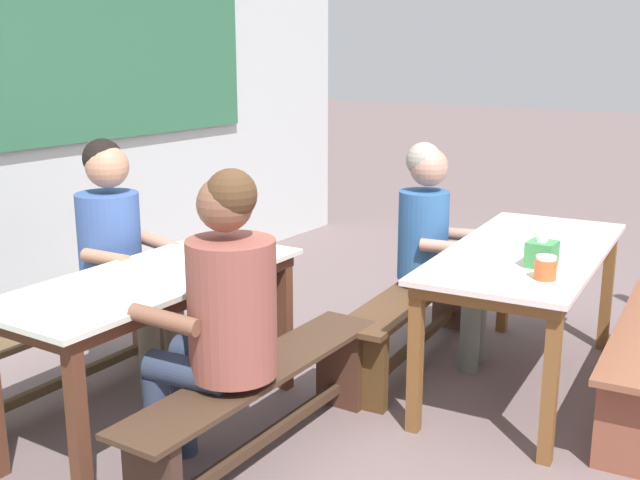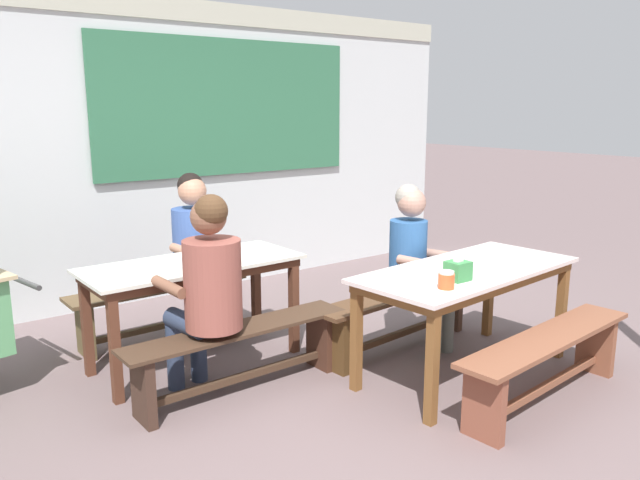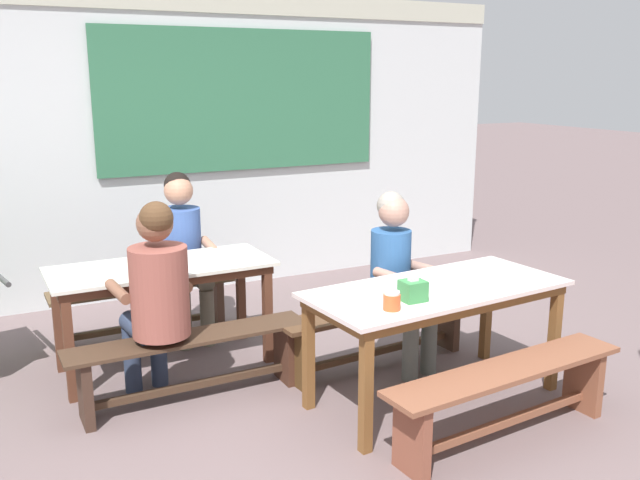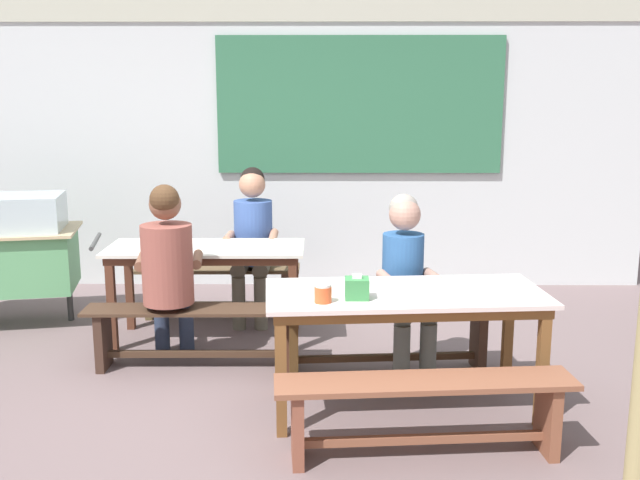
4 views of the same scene
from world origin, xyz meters
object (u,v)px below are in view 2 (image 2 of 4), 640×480
object	(u,v)px
person_left_back_turned	(208,284)
condiment_jar	(446,280)
bench_near_back	(398,310)
person_right_near_table	(416,256)
dining_table_near	(467,279)
tissue_box	(458,271)
dining_table_far	(193,273)
bench_near_front	(547,357)
person_center_facing	(197,244)
bench_far_front	(240,351)
bench_far_back	(160,303)

from	to	relation	value
person_left_back_turned	condiment_jar	xyz separation A→B (m)	(1.08, -0.95, 0.06)
bench_near_back	person_right_near_table	bearing A→B (deg)	-27.65
dining_table_near	condiment_jar	distance (m)	0.56
tissue_box	dining_table_near	bearing A→B (deg)	28.68
condiment_jar	bench_near_back	bearing A→B (deg)	62.65
dining_table_far	condiment_jar	xyz separation A→B (m)	(0.91, -1.51, 0.14)
dining_table_near	bench_near_front	world-z (taller)	dining_table_near
person_center_facing	condiment_jar	distance (m)	2.15
person_center_facing	person_right_near_table	world-z (taller)	person_center_facing
bench_far_front	condiment_jar	xyz separation A→B (m)	(0.90, -0.90, 0.52)
dining_table_far	bench_near_front	bearing A→B (deg)	-52.27
tissue_box	bench_near_back	bearing A→B (deg)	72.37
bench_near_back	tissue_box	distance (m)	0.96
dining_table_near	bench_near_back	bearing A→B (deg)	94.75
person_left_back_turned	tissue_box	xyz separation A→B (m)	(1.28, -0.87, 0.07)
bench_far_front	person_left_back_turned	size ratio (longest dim) A/B	1.18
bench_far_back	tissue_box	distance (m)	2.38
dining_table_far	bench_far_front	distance (m)	0.72
bench_near_front	person_right_near_table	xyz separation A→B (m)	(0.01, 1.15, 0.41)
person_right_near_table	person_left_back_turned	bearing A→B (deg)	174.29
bench_far_front	tissue_box	distance (m)	1.47
bench_far_back	condiment_jar	size ratio (longest dim) A/B	13.19
bench_near_back	person_right_near_table	size ratio (longest dim) A/B	1.25
tissue_box	condiment_jar	xyz separation A→B (m)	(-0.19, -0.08, -0.01)
bench_far_front	condiment_jar	distance (m)	1.38
dining_table_far	person_left_back_turned	bearing A→B (deg)	-107.16
dining_table_near	person_right_near_table	size ratio (longest dim) A/B	1.37
bench_near_front	person_center_facing	distance (m)	2.72
bench_far_front	person_right_near_table	xyz separation A→B (m)	(1.46, -0.11, 0.43)
person_center_facing	tissue_box	xyz separation A→B (m)	(0.80, -1.98, 0.07)
dining_table_far	dining_table_near	size ratio (longest dim) A/B	0.89
dining_table_near	condiment_jar	size ratio (longest dim) A/B	16.01
bench_near_back	person_right_near_table	world-z (taller)	person_right_near_table
person_right_near_table	condiment_jar	size ratio (longest dim) A/B	11.67
person_center_facing	tissue_box	world-z (taller)	person_center_facing
dining_table_far	bench_near_front	size ratio (longest dim) A/B	0.95
bench_far_front	bench_near_back	xyz separation A→B (m)	(1.34, -0.05, 0.01)
bench_far_front	person_left_back_turned	world-z (taller)	person_left_back_turned
bench_far_front	person_right_near_table	distance (m)	1.52
bench_far_back	person_right_near_table	size ratio (longest dim) A/B	1.13
bench_far_front	dining_table_far	bearing A→B (deg)	90.80
dining_table_near	bench_near_back	xyz separation A→B (m)	(-0.05, 0.61, -0.38)
dining_table_near	person_center_facing	world-z (taller)	person_center_facing
dining_table_near	bench_far_back	xyz separation A→B (m)	(-1.41, 1.88, -0.38)
person_center_facing	tissue_box	bearing A→B (deg)	-67.94
person_left_back_turned	tissue_box	size ratio (longest dim) A/B	9.06
dining_table_near	person_right_near_table	xyz separation A→B (m)	(0.06, 0.55, 0.04)
bench_near_front	tissue_box	distance (m)	0.76
dining_table_near	bench_near_front	xyz separation A→B (m)	(0.05, -0.61, -0.37)
bench_near_front	condiment_jar	distance (m)	0.82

